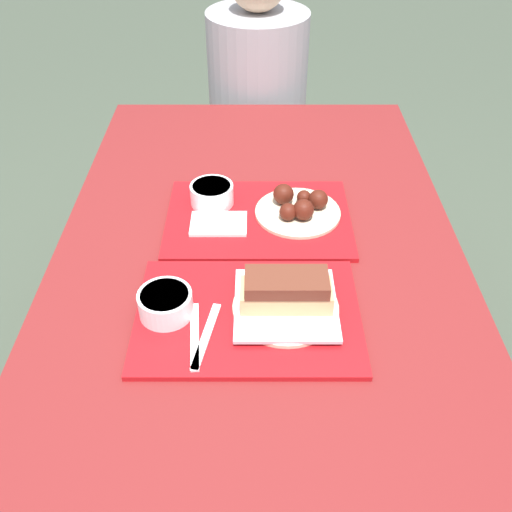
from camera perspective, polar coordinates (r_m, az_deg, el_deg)
name	(u,v)px	position (r m, az deg, el deg)	size (l,w,h in m)	color
ground_plane	(259,450)	(1.83, 0.28, -18.85)	(12.00, 12.00, 0.00)	#424C3D
picnic_table	(260,294)	(1.32, 0.37, -3.85)	(0.93, 1.65, 0.74)	maroon
picnic_bench_far	(259,163)	(2.32, 0.28, 9.30)	(0.89, 0.28, 0.46)	maroon
tray_near	(249,315)	(1.14, -0.69, -5.93)	(0.44, 0.32, 0.01)	#B21419
tray_far	(262,219)	(1.39, 0.57, 3.75)	(0.44, 0.32, 0.01)	#B21419
bowl_coleslaw_near	(166,302)	(1.13, -8.94, -4.61)	(0.11, 0.11, 0.05)	white
brisket_sandwich_plate	(287,297)	(1.12, 3.13, -4.14)	(0.21, 0.21, 0.09)	beige
plastic_fork_near	(196,336)	(1.10, -6.05, -7.92)	(0.03, 0.17, 0.00)	white
plastic_knife_near	(207,336)	(1.09, -4.89, -7.94)	(0.05, 0.17, 0.00)	white
bowl_coleslaw_far	(213,193)	(1.42, -4.31, 6.29)	(0.11, 0.11, 0.05)	white
wings_plate_far	(300,206)	(1.39, 4.39, 4.96)	(0.21, 0.21, 0.06)	beige
napkin_far	(220,224)	(1.36, -3.64, 3.25)	(0.13, 0.09, 0.01)	white
person_seated_across	(259,76)	(2.16, 0.26, 17.54)	(0.36, 0.36, 0.70)	#9E9EA3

